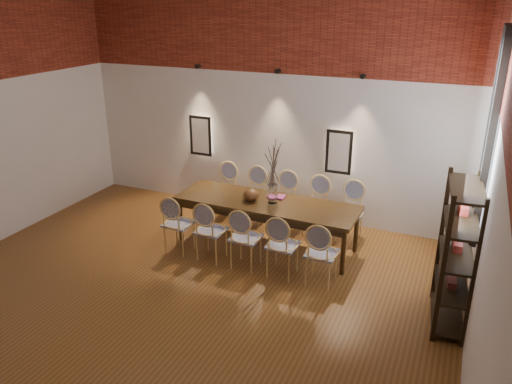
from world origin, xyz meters
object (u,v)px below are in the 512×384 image
at_px(chair_far_c, 284,202).
at_px(chair_near_b, 211,230).
at_px(chair_near_d, 283,245).
at_px(chair_far_b, 253,196).
at_px(chair_near_e, 322,253).
at_px(vase, 273,193).
at_px(book, 277,196).
at_px(shelving_rack, 456,255).
at_px(chair_far_e, 350,213).
at_px(chair_near_a, 179,223).
at_px(chair_far_a, 224,191).
at_px(bowl, 251,195).
at_px(chair_far_d, 316,207).
at_px(dining_table, 266,224).
at_px(chair_near_c, 246,237).

bearing_deg(chair_far_c, chair_near_b, 68.92).
xyz_separation_m(chair_near_d, chair_far_b, (-1.11, 1.49, 0.00)).
distance_m(chair_near_e, chair_far_b, 2.25).
relative_size(chair_near_e, vase, 3.13).
relative_size(book, shelving_rack, 0.14).
xyz_separation_m(chair_far_e, shelving_rack, (1.62, -1.66, 0.43)).
distance_m(chair_near_e, shelving_rack, 1.71).
bearing_deg(chair_near_b, chair_near_a, 180.00).
relative_size(chair_far_a, bowl, 3.92).
height_order(chair_near_d, chair_far_c, same).
relative_size(chair_far_c, chair_far_d, 1.00).
height_order(chair_near_a, vase, vase).
height_order(chair_far_c, vase, vase).
bearing_deg(chair_far_d, vase, 57.87).
xyz_separation_m(chair_near_e, chair_far_c, (-1.11, 1.49, 0.00)).
relative_size(chair_near_a, chair_near_e, 1.00).
bearing_deg(chair_near_d, book, 117.09).
height_order(dining_table, chair_near_b, chair_near_b).
bearing_deg(bowl, chair_near_b, -116.78).
bearing_deg(vase, chair_far_d, 56.84).
relative_size(chair_near_a, chair_far_b, 1.00).
bearing_deg(vase, chair_near_e, -36.59).
xyz_separation_m(chair_near_b, chair_far_e, (1.73, 1.44, 0.00)).
bearing_deg(dining_table, book, 70.08).
xyz_separation_m(dining_table, chair_far_e, (1.15, 0.72, 0.09)).
distance_m(chair_near_c, chair_near_d, 0.57).
height_order(dining_table, chair_far_b, chair_far_b).
bearing_deg(chair_near_c, chair_near_e, -0.00).
bearing_deg(chair_near_b, chair_near_e, 0.00).
bearing_deg(chair_near_c, chair_far_e, 52.37).
distance_m(chair_near_a, chair_far_c, 1.86).
bearing_deg(chair_far_b, chair_far_a, 0.00).
relative_size(chair_near_d, shelving_rack, 0.52).
height_order(chair_far_d, vase, vase).
distance_m(chair_far_e, book, 1.21).
bearing_deg(vase, chair_near_a, -150.34).
xyz_separation_m(chair_far_a, bowl, (0.88, -0.80, 0.37)).
xyz_separation_m(chair_near_b, chair_near_d, (1.13, -0.02, 0.00)).
bearing_deg(book, bowl, -140.65).
bearing_deg(chair_far_d, chair_near_d, 90.00).
bearing_deg(chair_far_c, chair_far_b, -0.00).
xyz_separation_m(chair_far_c, chair_far_d, (0.57, -0.01, 0.00)).
relative_size(dining_table, vase, 9.46).
bearing_deg(chair_near_a, chair_near_d, -0.00).
bearing_deg(chair_near_b, chair_far_e, 40.85).
xyz_separation_m(chair_far_d, shelving_rack, (2.19, -1.67, 0.43)).
xyz_separation_m(chair_near_a, shelving_rack, (3.92, -0.23, 0.43)).
xyz_separation_m(chair_near_a, chair_far_c, (1.16, 1.45, 0.00)).
bearing_deg(chair_near_b, book, 55.89).
xyz_separation_m(dining_table, shelving_rack, (2.77, -0.94, 0.53)).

